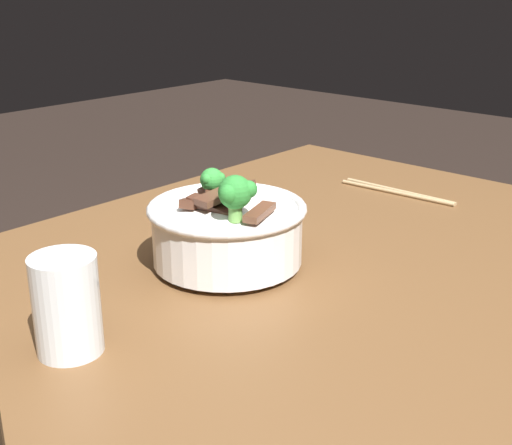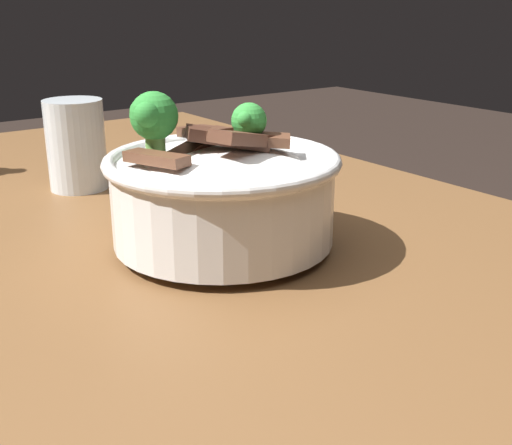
% 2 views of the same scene
% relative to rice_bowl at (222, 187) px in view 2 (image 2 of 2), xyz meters
% --- Properties ---
extents(dining_table, '(1.31, 0.92, 0.75)m').
position_rel_rice_bowl_xyz_m(dining_table, '(0.02, 0.11, -0.19)').
color(dining_table, brown).
rests_on(dining_table, ground).
extents(rice_bowl, '(0.21, 0.21, 0.15)m').
position_rel_rice_bowl_xyz_m(rice_bowl, '(0.00, 0.00, 0.00)').
color(rice_bowl, white).
rests_on(rice_bowl, dining_table).
extents(drinking_glass, '(0.07, 0.07, 0.11)m').
position_rel_rice_bowl_xyz_m(drinking_glass, '(0.27, 0.03, -0.01)').
color(drinking_glass, white).
rests_on(drinking_glass, dining_table).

